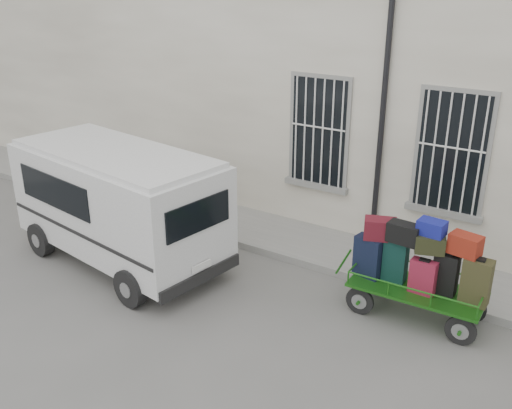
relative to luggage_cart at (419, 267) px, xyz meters
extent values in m
plane|color=#60605C|center=(-2.53, -0.86, -0.93)|extent=(80.00, 80.00, 0.00)
cube|color=#BDB5A1|center=(-2.53, 4.64, 2.07)|extent=(24.00, 5.00, 6.00)
cylinder|color=black|center=(-1.58, 2.06, 1.87)|extent=(0.11, 0.11, 5.60)
cube|color=black|center=(-2.93, 2.12, 1.32)|extent=(1.20, 0.08, 2.20)
cube|color=gray|center=(-2.93, 2.10, 0.16)|extent=(1.45, 0.22, 0.12)
cube|color=black|center=(-0.23, 2.12, 1.32)|extent=(1.20, 0.08, 2.20)
cube|color=gray|center=(-0.23, 2.10, 0.16)|extent=(1.45, 0.22, 0.12)
cube|color=gray|center=(-2.53, 1.34, -0.86)|extent=(24.00, 1.70, 0.15)
cylinder|color=black|center=(-0.79, -0.40, -0.69)|extent=(0.48, 0.07, 0.48)
cylinder|color=gray|center=(-0.79, -0.40, -0.69)|extent=(0.27, 0.09, 0.26)
cylinder|color=black|center=(-0.81, 0.33, -0.69)|extent=(0.48, 0.07, 0.48)
cylinder|color=gray|center=(-0.81, 0.33, -0.69)|extent=(0.27, 0.09, 0.26)
cylinder|color=black|center=(0.84, -0.36, -0.69)|extent=(0.48, 0.07, 0.48)
cylinder|color=gray|center=(0.84, -0.36, -0.69)|extent=(0.27, 0.09, 0.26)
cylinder|color=black|center=(0.82, 0.37, -0.69)|extent=(0.48, 0.07, 0.48)
cylinder|color=gray|center=(0.82, 0.37, -0.69)|extent=(0.27, 0.09, 0.26)
cube|color=#1D6116|center=(0.02, -0.02, -0.40)|extent=(2.14, 1.01, 0.05)
cylinder|color=#1D6116|center=(-1.28, -0.05, -0.26)|extent=(0.28, 0.05, 0.54)
cube|color=black|center=(-0.83, -0.06, -0.03)|extent=(0.50, 0.32, 0.70)
cube|color=black|center=(-0.83, -0.06, 0.33)|extent=(0.19, 0.13, 0.03)
cube|color=black|center=(-0.40, 0.04, -0.01)|extent=(0.38, 0.26, 0.74)
cube|color=black|center=(-0.40, 0.04, 0.38)|extent=(0.15, 0.13, 0.03)
cube|color=maroon|center=(0.11, -0.11, -0.10)|extent=(0.41, 0.21, 0.57)
cube|color=black|center=(0.11, -0.11, 0.20)|extent=(0.17, 0.10, 0.03)
cube|color=black|center=(0.41, 0.09, -0.04)|extent=(0.37, 0.25, 0.69)
cube|color=black|center=(0.41, 0.09, 0.32)|extent=(0.15, 0.13, 0.03)
cube|color=#35331A|center=(0.89, 0.01, 0.00)|extent=(0.43, 0.27, 0.75)
cube|color=black|center=(0.89, 0.01, 0.38)|extent=(0.17, 0.14, 0.03)
cube|color=#591311|center=(-0.70, 0.01, 0.49)|extent=(0.59, 0.47, 0.34)
cube|color=black|center=(-0.29, -0.02, 0.53)|extent=(0.54, 0.32, 0.32)
cube|color=black|center=(0.12, 0.01, 0.45)|extent=(0.54, 0.47, 0.28)
cube|color=maroon|center=(0.64, 0.08, 0.53)|extent=(0.51, 0.38, 0.32)
cube|color=navy|center=(0.12, 0.04, 0.70)|extent=(0.43, 0.32, 0.23)
cube|color=silver|center=(-5.47, -1.18, 0.35)|extent=(4.63, 2.50, 1.80)
cube|color=silver|center=(-5.47, -1.18, 1.29)|extent=(4.41, 2.32, 0.10)
cube|color=black|center=(-7.63, -0.87, 0.70)|extent=(0.41, 1.66, 0.75)
cube|color=black|center=(-6.19, -2.04, 0.65)|extent=(2.19, 0.35, 0.62)
cube|color=black|center=(-3.28, -1.49, 0.65)|extent=(0.24, 1.39, 0.55)
cube|color=black|center=(-3.28, -1.49, -0.50)|extent=(0.36, 1.85, 0.22)
cube|color=white|center=(-3.25, -1.49, -0.27)|extent=(0.09, 0.42, 0.12)
cylinder|color=black|center=(-7.03, -1.89, -0.59)|extent=(0.70, 0.31, 0.68)
cylinder|color=black|center=(-6.77, -0.06, -0.59)|extent=(0.70, 0.31, 0.68)
cylinder|color=black|center=(-4.16, -2.29, -0.59)|extent=(0.70, 0.31, 0.68)
cylinder|color=black|center=(-3.90, -0.47, -0.59)|extent=(0.70, 0.31, 0.68)
camera|label=1|loc=(2.21, -8.18, 4.36)|focal=40.00mm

